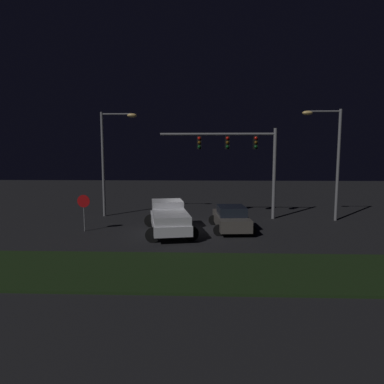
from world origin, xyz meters
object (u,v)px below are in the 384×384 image
object	(u,v)px
pickup_truck	(169,216)
stop_sign	(84,206)
street_lamp_left	(110,151)
traffic_signal_gantry	(240,151)
car_sedan	(231,218)
street_lamp_right	(331,151)

from	to	relation	value
pickup_truck	stop_sign	xyz separation A→B (m)	(-5.15, 0.12, 0.56)
street_lamp_left	traffic_signal_gantry	bearing A→B (deg)	-3.74
car_sedan	stop_sign	size ratio (longest dim) A/B	2.03
pickup_truck	street_lamp_left	bearing A→B (deg)	32.38
car_sedan	traffic_signal_gantry	xyz separation A→B (m)	(0.94, 3.75, 4.16)
street_lamp_right	stop_sign	bearing A→B (deg)	-166.18
traffic_signal_gantry	stop_sign	world-z (taller)	traffic_signal_gantry
pickup_truck	stop_sign	distance (m)	5.18
street_lamp_left	pickup_truck	bearing A→B (deg)	-46.57
street_lamp_left	stop_sign	bearing A→B (deg)	-92.71
street_lamp_left	stop_sign	distance (m)	6.08
car_sedan	street_lamp_right	world-z (taller)	street_lamp_right
street_lamp_left	stop_sign	world-z (taller)	street_lamp_left
pickup_truck	car_sedan	world-z (taller)	pickup_truck
pickup_truck	street_lamp_left	distance (m)	8.15
pickup_truck	car_sedan	distance (m)	3.85
pickup_truck	street_lamp_right	size ratio (longest dim) A/B	0.73
car_sedan	street_lamp_right	bearing A→B (deg)	-69.69
stop_sign	car_sedan	bearing A→B (deg)	4.42
traffic_signal_gantry	pickup_truck	bearing A→B (deg)	-135.87
traffic_signal_gantry	street_lamp_left	world-z (taller)	street_lamp_left
street_lamp_left	stop_sign	size ratio (longest dim) A/B	3.48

